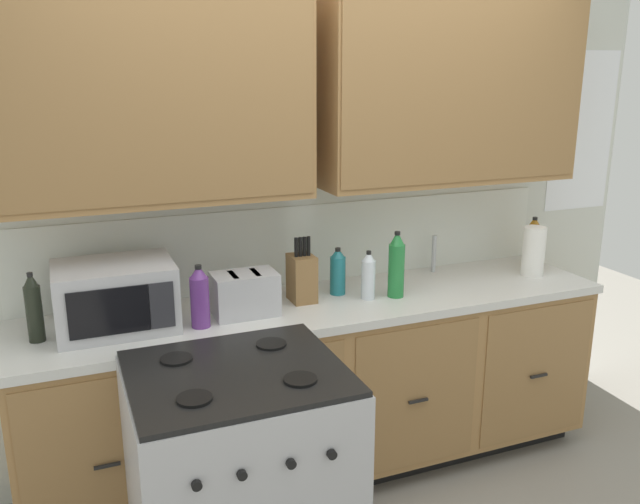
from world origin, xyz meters
TOP-DOWN VIEW (x-y plane):
  - wall_unit at (0.00, 0.50)m, footprint 3.96×0.40m
  - counter_run at (0.00, 0.30)m, footprint 2.79×0.64m
  - stove_range at (-0.59, -0.33)m, footprint 0.76×0.68m
  - microwave at (-0.93, 0.32)m, footprint 0.48×0.37m
  - toaster at (-0.39, 0.27)m, footprint 0.28×0.18m
  - knife_block at (-0.09, 0.34)m, footprint 0.11×0.14m
  - sink_faucet at (0.72, 0.51)m, footprint 0.02×0.02m
  - paper_towel_roll at (1.17, 0.26)m, footprint 0.12×0.12m
  - bottle_teal at (0.10, 0.37)m, footprint 0.08×0.08m
  - bottle_dark at (-1.24, 0.30)m, footprint 0.06×0.06m
  - bottle_amber at (1.31, 0.43)m, footprint 0.08×0.08m
  - bottle_violet at (-0.60, 0.20)m, footprint 0.08×0.08m
  - bottle_clear at (0.21, 0.25)m, footprint 0.07×0.07m
  - bottle_green at (0.35, 0.23)m, footprint 0.08×0.08m

SIDE VIEW (x-z plane):
  - counter_run at x=0.00m, z-range 0.01..0.92m
  - stove_range at x=-0.59m, z-range 0.00..0.95m
  - toaster at x=-0.39m, z-range 0.91..1.10m
  - sink_faucet at x=0.72m, z-range 0.91..1.11m
  - bottle_teal at x=0.10m, z-range 0.90..1.13m
  - bottle_clear at x=0.21m, z-range 0.90..1.14m
  - knife_block at x=-0.09m, z-range 0.87..1.18m
  - bottle_amber at x=1.31m, z-range 0.90..1.17m
  - paper_towel_roll at x=1.17m, z-range 0.91..1.17m
  - bottle_violet at x=-0.60m, z-range 0.90..1.17m
  - bottle_dark at x=-1.24m, z-range 0.90..1.19m
  - microwave at x=-0.93m, z-range 0.91..1.19m
  - bottle_green at x=0.35m, z-range 0.90..1.22m
  - wall_unit at x=0.00m, z-range 0.43..2.85m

